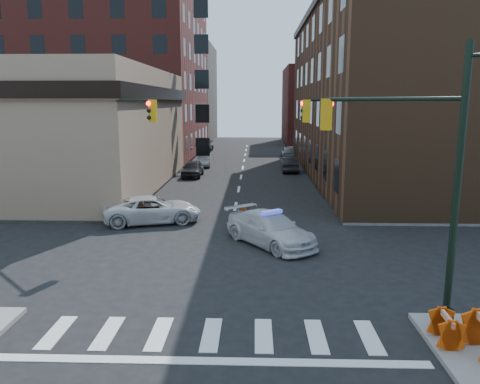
# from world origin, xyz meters

# --- Properties ---
(ground) EXTENTS (140.00, 140.00, 0.00)m
(ground) POSITION_xyz_m (0.00, 0.00, 0.00)
(ground) COLOR black
(ground) RESTS_ON ground
(sidewalk_nw) EXTENTS (34.00, 54.50, 0.15)m
(sidewalk_nw) POSITION_xyz_m (-23.00, 32.75, 0.07)
(sidewalk_nw) COLOR gray
(sidewalk_nw) RESTS_ON ground
(sidewalk_ne) EXTENTS (34.00, 54.50, 0.15)m
(sidewalk_ne) POSITION_xyz_m (23.00, 32.75, 0.07)
(sidewalk_ne) COLOR gray
(sidewalk_ne) RESTS_ON ground
(bank_building) EXTENTS (22.00, 22.00, 9.00)m
(bank_building) POSITION_xyz_m (-17.00, 16.50, 4.50)
(bank_building) COLOR #876F58
(bank_building) RESTS_ON ground
(apartment_block) EXTENTS (25.00, 25.00, 24.00)m
(apartment_block) POSITION_xyz_m (-18.50, 40.00, 12.00)
(apartment_block) COLOR maroon
(apartment_block) RESTS_ON ground
(commercial_row_ne) EXTENTS (14.00, 34.00, 14.00)m
(commercial_row_ne) POSITION_xyz_m (13.00, 22.50, 7.00)
(commercial_row_ne) COLOR #4D321E
(commercial_row_ne) RESTS_ON ground
(filler_nw) EXTENTS (20.00, 18.00, 16.00)m
(filler_nw) POSITION_xyz_m (-16.00, 62.00, 8.00)
(filler_nw) COLOR brown
(filler_nw) RESTS_ON ground
(filler_ne) EXTENTS (16.00, 16.00, 12.00)m
(filler_ne) POSITION_xyz_m (14.00, 58.00, 6.00)
(filler_ne) COLOR maroon
(filler_ne) RESTS_ON ground
(signal_pole_se) EXTENTS (5.40, 5.27, 8.00)m
(signal_pole_se) POSITION_xyz_m (6.04, -5.52, 4.61)
(signal_pole_se) COLOR black
(signal_pole_se) RESTS_ON sidewalk_se
(signal_pole_nw) EXTENTS (3.58, 3.67, 8.00)m
(signal_pole_nw) POSITION_xyz_m (-5.85, 5.34, 4.34)
(signal_pole_nw) COLOR black
(signal_pole_nw) RESTS_ON sidewalk_nw
(signal_pole_ne) EXTENTS (3.67, 3.58, 8.00)m
(signal_pole_ne) POSITION_xyz_m (5.84, 5.35, 4.34)
(signal_pole_ne) COLOR black
(signal_pole_ne) RESTS_ON sidewalk_ne
(tree_ne_near) EXTENTS (3.00, 3.00, 4.85)m
(tree_ne_near) POSITION_xyz_m (7.50, 26.00, 3.49)
(tree_ne_near) COLOR black
(tree_ne_near) RESTS_ON sidewalk_ne
(tree_ne_far) EXTENTS (3.00, 3.00, 4.85)m
(tree_ne_far) POSITION_xyz_m (7.50, 34.00, 3.49)
(tree_ne_far) COLOR black
(tree_ne_far) RESTS_ON sidewalk_ne
(police_car) EXTENTS (4.78, 5.39, 1.50)m
(police_car) POSITION_xyz_m (1.96, 1.93, 0.75)
(police_car) COLOR silver
(police_car) RESTS_ON ground
(pickup) EXTENTS (5.75, 3.79, 1.47)m
(pickup) POSITION_xyz_m (-4.41, 5.80, 0.73)
(pickup) COLOR silver
(pickup) RESTS_ON ground
(parked_car_wnear) EXTENTS (1.70, 4.21, 1.43)m
(parked_car_wnear) POSITION_xyz_m (-4.33, 22.07, 0.72)
(parked_car_wnear) COLOR black
(parked_car_wnear) RESTS_ON ground
(parked_car_wfar) EXTENTS (1.65, 4.01, 1.29)m
(parked_car_wfar) POSITION_xyz_m (-4.06, 29.05, 0.65)
(parked_car_wfar) COLOR #92969A
(parked_car_wfar) RESTS_ON ground
(parked_car_wdeep) EXTENTS (2.05, 4.77, 1.37)m
(parked_car_wdeep) POSITION_xyz_m (-5.50, 43.73, 0.69)
(parked_car_wdeep) COLOR black
(parked_car_wdeep) RESTS_ON ground
(parked_car_enear) EXTENTS (1.50, 4.25, 1.40)m
(parked_car_enear) POSITION_xyz_m (4.54, 25.39, 0.70)
(parked_car_enear) COLOR black
(parked_car_enear) RESTS_ON ground
(parked_car_efar) EXTENTS (1.66, 4.12, 1.40)m
(parked_car_efar) POSITION_xyz_m (5.22, 36.61, 0.70)
(parked_car_efar) COLOR gray
(parked_car_efar) RESTS_ON ground
(pedestrian_a) EXTENTS (0.71, 0.66, 1.63)m
(pedestrian_a) POSITION_xyz_m (-8.48, 8.25, 0.96)
(pedestrian_a) COLOR black
(pedestrian_a) RESTS_ON sidewalk_nw
(pedestrian_b) EXTENTS (1.11, 0.95, 1.99)m
(pedestrian_b) POSITION_xyz_m (-8.31, 7.48, 1.14)
(pedestrian_b) COLOR black
(pedestrian_b) RESTS_ON sidewalk_nw
(pedestrian_c) EXTENTS (1.11, 1.08, 1.87)m
(pedestrian_c) POSITION_xyz_m (-13.00, 9.97, 1.09)
(pedestrian_c) COLOR black
(pedestrian_c) RESTS_ON sidewalk_nw
(barrel_road) EXTENTS (0.65, 0.65, 0.90)m
(barrel_road) POSITION_xyz_m (0.63, 6.00, 0.45)
(barrel_road) COLOR #C95709
(barrel_road) RESTS_ON ground
(barrel_bank) EXTENTS (0.80, 0.80, 1.11)m
(barrel_bank) POSITION_xyz_m (-5.08, 5.60, 0.55)
(barrel_bank) COLOR #C33F09
(barrel_bank) RESTS_ON ground
(barricade_se_b) EXTENTS (0.59, 1.11, 0.81)m
(barricade_se_b) POSITION_xyz_m (6.40, -7.31, 0.56)
(barricade_se_b) COLOR #C93809
(barricade_se_b) RESTS_ON sidewalk_se
(barricade_nw_a) EXTENTS (1.20, 0.73, 0.85)m
(barricade_nw_a) POSITION_xyz_m (-6.50, 5.70, 0.57)
(barricade_nw_a) COLOR red
(barricade_nw_a) RESTS_ON sidewalk_nw
(barricade_nw_b) EXTENTS (1.19, 0.63, 0.88)m
(barricade_nw_b) POSITION_xyz_m (-9.19, 7.05, 0.59)
(barricade_nw_b) COLOR #CE3E09
(barricade_nw_b) RESTS_ON sidewalk_nw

